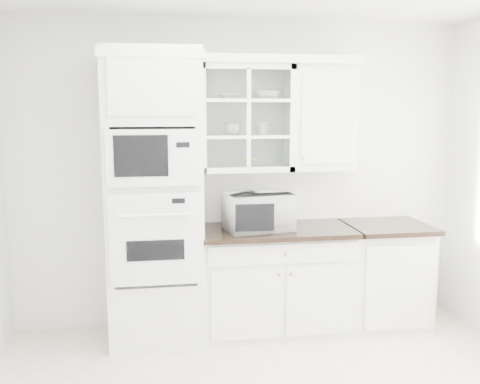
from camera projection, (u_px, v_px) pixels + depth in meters
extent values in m
cube|color=white|center=(239.00, 174.00, 4.77)|extent=(4.00, 0.02, 2.70)
cube|color=white|center=(155.00, 199.00, 4.38)|extent=(0.76, 0.65, 2.40)
cube|color=white|center=(155.00, 240.00, 4.09)|extent=(0.70, 0.03, 0.72)
cube|color=black|center=(156.00, 250.00, 4.08)|extent=(0.44, 0.01, 0.16)
cube|color=white|center=(153.00, 158.00, 3.99)|extent=(0.70, 0.03, 0.43)
cube|color=black|center=(141.00, 156.00, 3.96)|extent=(0.40, 0.01, 0.31)
cube|color=white|center=(276.00, 281.00, 4.67)|extent=(1.30, 0.60, 0.88)
cube|color=black|center=(277.00, 231.00, 4.57)|extent=(1.32, 0.67, 0.04)
cube|color=white|center=(384.00, 276.00, 4.83)|extent=(0.70, 0.60, 0.88)
cube|color=black|center=(388.00, 227.00, 4.72)|extent=(0.72, 0.67, 0.04)
cube|color=white|center=(245.00, 118.00, 4.55)|extent=(0.80, 0.33, 0.90)
cube|color=white|center=(245.00, 136.00, 4.57)|extent=(0.74, 0.29, 0.02)
cube|color=white|center=(245.00, 101.00, 4.53)|extent=(0.74, 0.29, 0.02)
cube|color=white|center=(322.00, 118.00, 4.65)|extent=(0.55, 0.33, 0.90)
cube|color=white|center=(234.00, 60.00, 4.44)|extent=(2.14, 0.38, 0.07)
imported|color=white|center=(258.00, 211.00, 4.50)|extent=(0.61, 0.53, 0.31)
imported|color=white|center=(230.00, 96.00, 4.49)|extent=(0.22, 0.22, 0.05)
imported|color=white|center=(268.00, 95.00, 4.54)|extent=(0.27, 0.27, 0.07)
imported|color=white|center=(233.00, 129.00, 4.56)|extent=(0.14, 0.14, 0.10)
imported|color=white|center=(263.00, 128.00, 4.60)|extent=(0.13, 0.13, 0.11)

